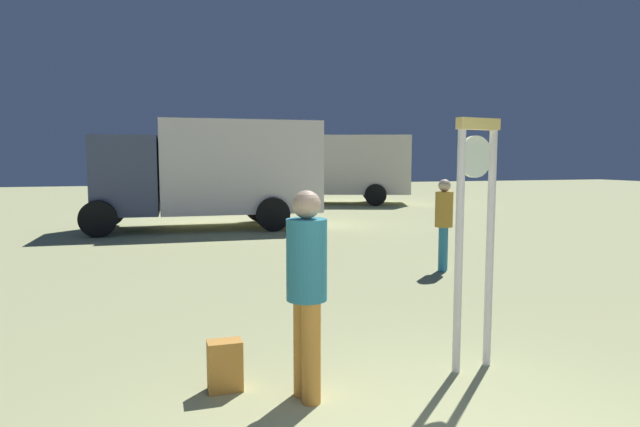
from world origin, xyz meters
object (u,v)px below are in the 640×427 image
object	(u,v)px
standing_clock	(475,220)
person_distant	(444,220)
box_truck_near	(214,170)
box_truck_far	(336,166)
person_near_clock	(307,284)
backpack	(225,366)

from	to	relation	value
standing_clock	person_distant	distance (m)	4.41
standing_clock	box_truck_near	distance (m)	11.13
standing_clock	box_truck_far	distance (m)	18.65
person_near_clock	person_distant	bearing A→B (deg)	48.94
person_near_clock	standing_clock	bearing A→B (deg)	6.04
standing_clock	box_truck_near	world-z (taller)	box_truck_near
standing_clock	backpack	size ratio (longest dim) A/B	5.38
backpack	box_truck_far	world-z (taller)	box_truck_far
backpack	box_truck_far	size ratio (longest dim) A/B	0.06
person_distant	box_truck_far	size ratio (longest dim) A/B	0.22
standing_clock	box_truck_near	bearing A→B (deg)	95.87
backpack	person_distant	size ratio (longest dim) A/B	0.27
backpack	standing_clock	bearing A→B (deg)	-4.85
person_near_clock	box_truck_far	xyz separation A→B (m)	(6.41, 18.19, 0.68)
box_truck_far	person_near_clock	bearing A→B (deg)	-109.41
person_near_clock	person_distant	distance (m)	5.42
person_near_clock	box_truck_near	xyz separation A→B (m)	(0.46, 11.23, 0.69)
person_distant	box_truck_far	xyz separation A→B (m)	(2.85, 14.10, 0.74)
standing_clock	person_distant	xyz separation A→B (m)	(1.96, 3.92, -0.49)
person_distant	box_truck_near	world-z (taller)	box_truck_near
standing_clock	box_truck_far	xyz separation A→B (m)	(4.81, 18.02, 0.25)
person_near_clock	box_truck_far	world-z (taller)	box_truck_far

